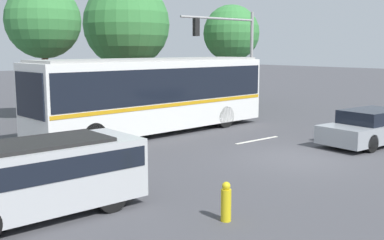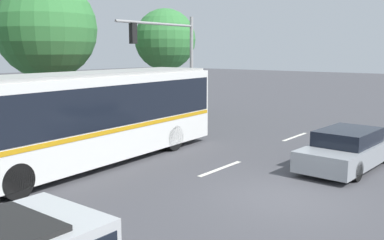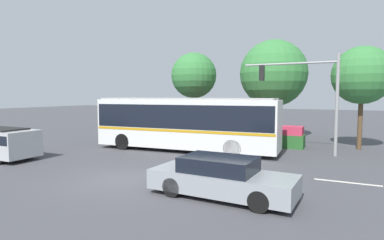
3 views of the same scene
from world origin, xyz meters
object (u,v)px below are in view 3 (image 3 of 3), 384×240
object	(u,v)px
traffic_light_pole	(310,89)
street_tree_right	(362,75)
sedan_foreground	(221,178)
city_bus	(185,121)
street_tree_left	(194,76)
street_tree_centre	(273,73)

from	to	relation	value
traffic_light_pole	street_tree_right	xyz separation A→B (m)	(2.71, 2.96, 0.84)
sedan_foreground	street_tree_right	world-z (taller)	street_tree_right
city_bus	sedan_foreground	world-z (taller)	city_bus
city_bus	street_tree_right	bearing A→B (deg)	-155.82
city_bus	street_tree_right	distance (m)	11.20
city_bus	traffic_light_pole	xyz separation A→B (m)	(6.90, 2.08, 1.92)
city_bus	street_tree_left	bearing A→B (deg)	-72.72
traffic_light_pole	street_tree_left	bearing A→B (deg)	-23.26
city_bus	street_tree_centre	bearing A→B (deg)	-118.27
sedan_foreground	traffic_light_pole	xyz separation A→B (m)	(1.87, 9.38, 3.12)
sedan_foreground	street_tree_centre	size ratio (longest dim) A/B	0.64
street_tree_centre	city_bus	bearing A→B (deg)	-114.73
sedan_foreground	street_tree_right	distance (m)	13.74
street_tree_right	street_tree_left	bearing A→B (deg)	175.25
sedan_foreground	street_tree_centre	world-z (taller)	street_tree_centre
street_tree_centre	sedan_foreground	bearing A→B (deg)	-84.85
street_tree_left	street_tree_centre	bearing A→B (deg)	17.70
traffic_light_pole	street_tree_centre	xyz separation A→B (m)	(-3.24, 5.85, 1.31)
street_tree_right	sedan_foreground	bearing A→B (deg)	-110.35
sedan_foreground	street_tree_left	size ratio (longest dim) A/B	0.73
sedan_foreground	traffic_light_pole	distance (m)	10.06
city_bus	traffic_light_pole	distance (m)	7.46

